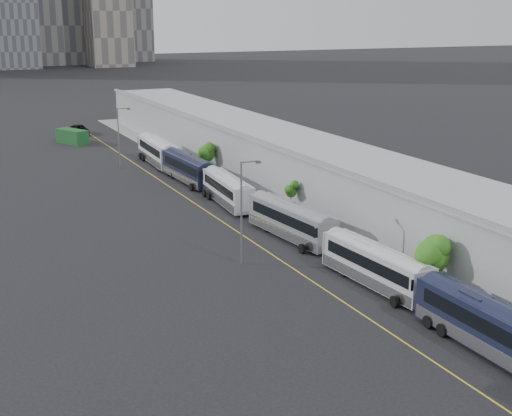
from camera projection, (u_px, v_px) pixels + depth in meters
sidewalk at (310, 213)px, 82.43m from camera, size 10.00×170.00×0.12m
lane_line at (227, 225)px, 78.13m from camera, size 0.12×160.00×0.02m
depot at (341, 181)px, 83.16m from camera, size 12.45×160.40×7.20m
bus_1 at (489, 331)px, 48.31m from camera, size 2.84×12.70×3.71m
bus_2 at (376, 269)px, 60.07m from camera, size 3.27×12.46×3.60m
bus_3 at (291, 224)px, 72.86m from camera, size 3.83×13.02×3.75m
bus_4 at (228, 192)px, 85.98m from camera, size 3.42×12.56×3.63m
bus_5 at (188, 171)px, 97.41m from camera, size 3.16×13.15×3.82m
bus_6 at (158, 154)px, 109.14m from camera, size 3.26×13.64×3.96m
tree_1 at (432, 251)px, 56.97m from camera, size 2.77×2.77×5.39m
tree_2 at (291, 190)px, 79.95m from camera, size 1.35×1.35×3.96m
tree_3 at (207, 151)px, 101.24m from camera, size 2.38×2.38×4.69m
street_lamp_near at (243, 206)px, 64.60m from camera, size 2.04×0.22×9.64m
street_lamp_far at (120, 134)px, 105.27m from camera, size 2.04×0.22×9.05m
shipping_container at (72, 136)px, 127.16m from camera, size 4.98×7.01×2.50m
suv at (79, 130)px, 136.79m from camera, size 3.16×6.51×1.78m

